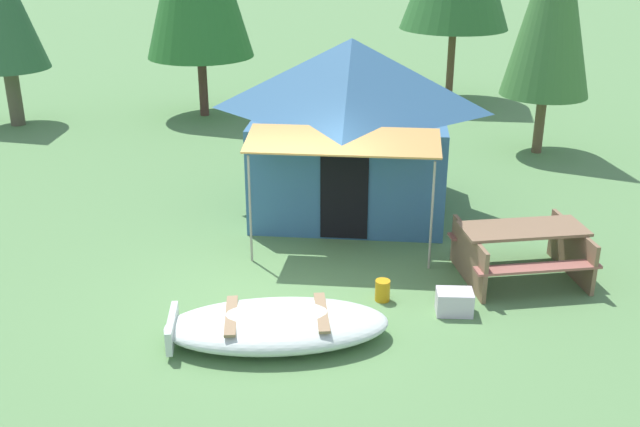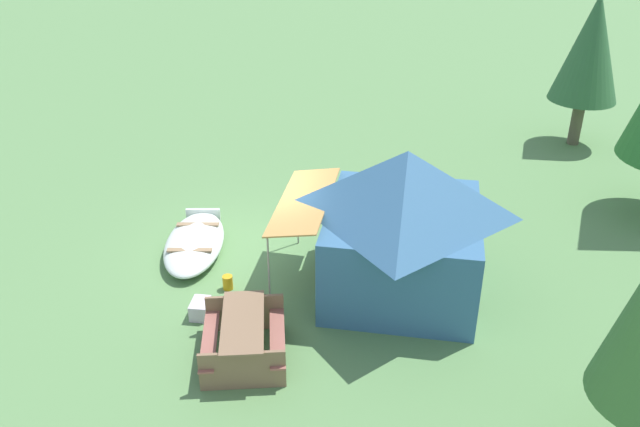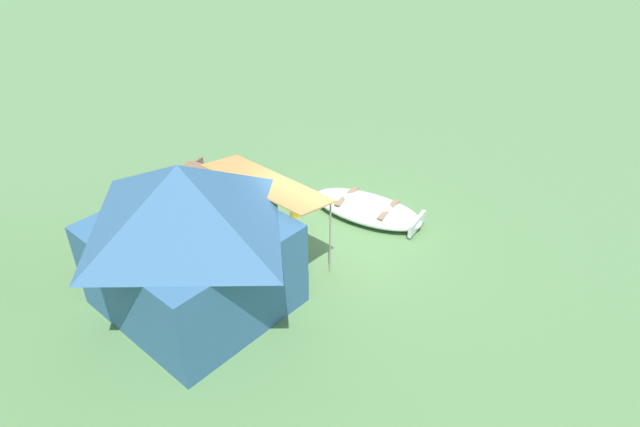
{
  "view_description": "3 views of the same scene",
  "coord_description": "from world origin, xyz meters",
  "px_view_note": "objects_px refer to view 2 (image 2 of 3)",
  "views": [
    {
      "loc": [
        1.07,
        -9.29,
        4.98
      ],
      "look_at": [
        0.5,
        0.81,
        0.84
      ],
      "focal_mm": 41.8,
      "sensor_mm": 36.0,
      "label": 1
    },
    {
      "loc": [
        12.31,
        3.04,
        7.81
      ],
      "look_at": [
        -0.02,
        1.47,
        1.09
      ],
      "focal_mm": 37.43,
      "sensor_mm": 36.0,
      "label": 2
    },
    {
      "loc": [
        -6.16,
        8.16,
        7.47
      ],
      "look_at": [
        -0.08,
        0.65,
        1.14
      ],
      "focal_mm": 31.73,
      "sensor_mm": 36.0,
      "label": 3
    }
  ],
  "objects_px": {
    "beached_rowboat": "(195,243)",
    "canvas_cabin_tent": "(403,220)",
    "cooler_box": "(200,309)",
    "picnic_table": "(244,335)",
    "fuel_can": "(228,282)",
    "pine_tree_side": "(591,48)"
  },
  "relations": [
    {
      "from": "beached_rowboat",
      "to": "picnic_table",
      "type": "relative_size",
      "value": 1.46
    },
    {
      "from": "beached_rowboat",
      "to": "canvas_cabin_tent",
      "type": "xyz_separation_m",
      "value": [
        0.83,
        4.54,
        1.35
      ]
    },
    {
      "from": "canvas_cabin_tent",
      "to": "pine_tree_side",
      "type": "distance_m",
      "value": 9.89
    },
    {
      "from": "picnic_table",
      "to": "fuel_can",
      "type": "relative_size",
      "value": 6.73
    },
    {
      "from": "beached_rowboat",
      "to": "canvas_cabin_tent",
      "type": "relative_size",
      "value": 0.7
    },
    {
      "from": "picnic_table",
      "to": "pine_tree_side",
      "type": "xyz_separation_m",
      "value": [
        -10.89,
        7.73,
        2.44
      ]
    },
    {
      "from": "canvas_cabin_tent",
      "to": "picnic_table",
      "type": "xyz_separation_m",
      "value": [
        2.52,
        -2.64,
        -1.07
      ]
    },
    {
      "from": "cooler_box",
      "to": "pine_tree_side",
      "type": "height_order",
      "value": "pine_tree_side"
    },
    {
      "from": "cooler_box",
      "to": "fuel_can",
      "type": "xyz_separation_m",
      "value": [
        -0.94,
        0.3,
        -0.01
      ]
    },
    {
      "from": "beached_rowboat",
      "to": "fuel_can",
      "type": "relative_size",
      "value": 9.81
    },
    {
      "from": "cooler_box",
      "to": "fuel_can",
      "type": "bearing_deg",
      "value": 162.55
    },
    {
      "from": "picnic_table",
      "to": "pine_tree_side",
      "type": "relative_size",
      "value": 0.45
    },
    {
      "from": "beached_rowboat",
      "to": "pine_tree_side",
      "type": "bearing_deg",
      "value": 128.03
    },
    {
      "from": "beached_rowboat",
      "to": "cooler_box",
      "type": "relative_size",
      "value": 6.13
    },
    {
      "from": "fuel_can",
      "to": "pine_tree_side",
      "type": "relative_size",
      "value": 0.07
    },
    {
      "from": "cooler_box",
      "to": "picnic_table",
      "type": "bearing_deg",
      "value": 46.22
    },
    {
      "from": "beached_rowboat",
      "to": "cooler_box",
      "type": "xyz_separation_m",
      "value": [
        2.29,
        0.8,
        -0.05
      ]
    },
    {
      "from": "cooler_box",
      "to": "pine_tree_side",
      "type": "xyz_separation_m",
      "value": [
        -9.83,
        8.84,
        2.76
      ]
    },
    {
      "from": "canvas_cabin_tent",
      "to": "fuel_can",
      "type": "relative_size",
      "value": 13.97
    },
    {
      "from": "canvas_cabin_tent",
      "to": "picnic_table",
      "type": "distance_m",
      "value": 3.81
    },
    {
      "from": "canvas_cabin_tent",
      "to": "cooler_box",
      "type": "xyz_separation_m",
      "value": [
        1.46,
        -3.75,
        -1.4
      ]
    },
    {
      "from": "canvas_cabin_tent",
      "to": "picnic_table",
      "type": "relative_size",
      "value": 2.08
    }
  ]
}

